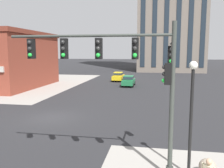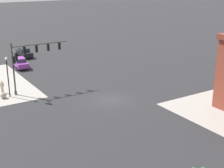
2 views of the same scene
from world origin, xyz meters
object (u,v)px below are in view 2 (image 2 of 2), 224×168
object	(u,v)px
traffic_signal_main	(27,58)
pedestrian_with_bag	(2,86)
street_lamp_corner_near	(8,72)
car_main_northbound_far	(24,52)
bollard_sphere_curb_a	(3,95)
car_main_southbound_near	(20,62)

from	to	relation	value
traffic_signal_main	pedestrian_with_bag	world-z (taller)	traffic_signal_main
street_lamp_corner_near	car_main_northbound_far	distance (m)	21.64
traffic_signal_main	bollard_sphere_curb_a	bearing A→B (deg)	5.41
pedestrian_with_bag	street_lamp_corner_near	size ratio (longest dim) A/B	0.33
street_lamp_corner_near	pedestrian_with_bag	bearing A→B (deg)	-78.59
bollard_sphere_curb_a	pedestrian_with_bag	bearing A→B (deg)	-101.83
pedestrian_with_bag	car_main_southbound_near	world-z (taller)	same
street_lamp_corner_near	car_main_northbound_far	bearing A→B (deg)	-112.84
pedestrian_with_bag	car_main_northbound_far	size ratio (longest dim) A/B	0.38
bollard_sphere_curb_a	street_lamp_corner_near	world-z (taller)	street_lamp_corner_near
traffic_signal_main	street_lamp_corner_near	xyz separation A→B (m)	(2.69, 0.21, -1.43)
street_lamp_corner_near	car_main_southbound_near	world-z (taller)	street_lamp_corner_near
bollard_sphere_curb_a	car_main_northbound_far	size ratio (longest dim) A/B	0.17
traffic_signal_main	bollard_sphere_curb_a	world-z (taller)	traffic_signal_main
traffic_signal_main	car_main_northbound_far	xyz separation A→B (m)	(-5.66, -19.62, -3.73)
pedestrian_with_bag	car_main_southbound_near	bearing A→B (deg)	-117.97
pedestrian_with_bag	traffic_signal_main	bearing A→B (deg)	150.78
pedestrian_with_bag	car_main_northbound_far	xyz separation A→B (m)	(-8.74, -17.90, -0.05)
traffic_signal_main	pedestrian_with_bag	bearing A→B (deg)	-29.22
traffic_signal_main	car_main_southbound_near	bearing A→B (deg)	-102.04
pedestrian_with_bag	car_main_northbound_far	distance (m)	19.92
car_main_southbound_near	traffic_signal_main	bearing A→B (deg)	77.96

